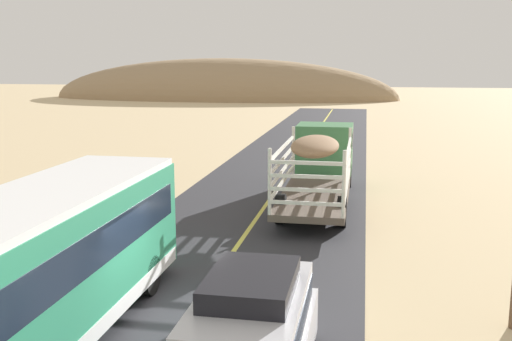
{
  "coord_description": "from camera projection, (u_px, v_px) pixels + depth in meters",
  "views": [
    {
      "loc": [
        3.84,
        -11.65,
        5.82
      ],
      "look_at": [
        0.0,
        9.01,
        1.85
      ],
      "focal_mm": 41.19,
      "sensor_mm": 36.0,
      "label": 1
    }
  ],
  "objects": [
    {
      "name": "ground_plane",
      "position": [
        182.0,
        326.0,
        13.03
      ],
      "size": [
        240.0,
        240.0,
        0.0
      ],
      "primitive_type": "plane",
      "color": "#CCB284"
    },
    {
      "name": "road_surface",
      "position": [
        182.0,
        326.0,
        13.03
      ],
      "size": [
        8.0,
        120.0,
        0.02
      ],
      "primitive_type": "cube",
      "color": "#2D2D33",
      "rests_on": "ground"
    },
    {
      "name": "road_centre_line",
      "position": [
        182.0,
        325.0,
        13.02
      ],
      "size": [
        0.16,
        117.6,
        0.0
      ],
      "primitive_type": "cube",
      "color": "#D8CC4C",
      "rests_on": "road_surface"
    },
    {
      "name": "suv_near",
      "position": [
        252.0,
        337.0,
        10.06
      ],
      "size": [
        1.9,
        4.62,
        2.29
      ],
      "color": "silver",
      "rests_on": "road_surface"
    },
    {
      "name": "livestock_truck",
      "position": [
        321.0,
        156.0,
        24.97
      ],
      "size": [
        2.53,
        9.7,
        3.02
      ],
      "color": "#3F7F4C",
      "rests_on": "road_surface"
    },
    {
      "name": "bus",
      "position": [
        34.0,
        271.0,
        11.52
      ],
      "size": [
        2.54,
        10.0,
        3.21
      ],
      "color": "#2D8C66",
      "rests_on": "road_surface"
    },
    {
      "name": "distant_hill",
      "position": [
        221.0,
        98.0,
        90.06
      ],
      "size": [
        53.47,
        18.04,
        12.18
      ],
      "primitive_type": "ellipsoid",
      "color": "#997C5A",
      "rests_on": "ground"
    }
  ]
}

